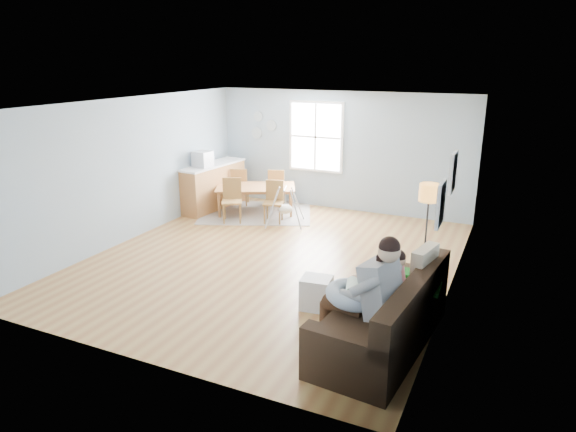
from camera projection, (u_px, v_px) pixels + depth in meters
The scene contains 22 objects.
room at pixel (272, 120), 8.33m from camera, with size 8.40×9.40×3.90m.
window at pixel (316, 137), 11.80m from camera, with size 1.32×0.08×1.62m.
pictures at pixel (447, 187), 6.40m from camera, with size 0.05×1.34×0.74m.
wall_plates at pixel (262, 126), 12.31m from camera, with size 0.67×0.02×0.66m.
sofa at pixel (387, 321), 6.24m from camera, with size 1.23×2.43×0.95m.
green_throw at pixel (401, 276), 6.85m from camera, with size 1.06×0.89×0.04m, color #145A1A.
beige_pillow at pixel (424, 268), 6.47m from camera, with size 0.15×0.55×0.55m, color tan.
father at pixel (367, 291), 5.89m from camera, with size 1.16×0.68×1.55m.
nursing_pillow at pixel (352, 295), 6.00m from camera, with size 0.63×0.63×0.17m, color #ADC1D9.
infant at pixel (353, 286), 6.01m from camera, with size 0.23×0.44×0.16m.
toddler at pixel (388, 277), 6.33m from camera, with size 0.62×0.34×0.94m.
floor_lamp at pixel (429, 201), 7.95m from camera, with size 0.31×0.31×1.54m.
storage_cube at pixel (316, 293), 7.21m from camera, with size 0.45×0.41×0.46m.
rug at pixel (256, 213), 11.72m from camera, with size 2.46×1.87×0.01m, color gray.
dining_table at pixel (256, 200), 11.63m from camera, with size 1.76×0.98×0.62m, color #9C5C33.
chair_sw at pixel (232, 197), 11.00m from camera, with size 0.57×0.57×0.94m.
chair_se at pixel (274, 199), 10.97m from camera, with size 0.50×0.50×0.89m.
chair_nw at pixel (240, 185), 12.16m from camera, with size 0.53×0.53×0.91m.
chair_ne at pixel (277, 185), 12.14m from camera, with size 0.52×0.52×0.89m.
counter at pixel (213, 186), 11.96m from camera, with size 0.73×1.93×1.05m.
monitor at pixel (202, 159), 11.46m from camera, with size 0.41×0.39×0.35m.
baby_swing at pixel (285, 208), 10.81m from camera, with size 0.99×1.00×0.79m.
Camera 1 is at (3.77, -7.53, 3.39)m, focal length 32.00 mm.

